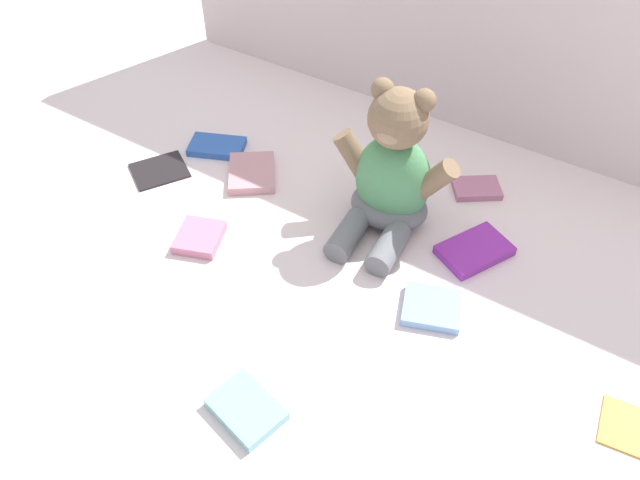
{
  "coord_description": "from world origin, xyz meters",
  "views": [
    {
      "loc": [
        0.41,
        -0.73,
        0.87
      ],
      "look_at": [
        0.01,
        -0.1,
        0.1
      ],
      "focal_mm": 34.79,
      "sensor_mm": 36.0,
      "label": 1
    }
  ],
  "objects_px": {
    "teddy_bear": "(391,177)",
    "book_case_3": "(252,173)",
    "book_case_0": "(159,170)",
    "book_case_7": "(199,237)",
    "book_case_2": "(432,308)",
    "book_case_1": "(474,250)",
    "book_case_5": "(392,165)",
    "book_case_6": "(217,147)",
    "book_case_4": "(246,409)",
    "book_case_9": "(477,188)"
  },
  "relations": [
    {
      "from": "teddy_bear",
      "to": "book_case_3",
      "type": "distance_m",
      "value": 0.33
    },
    {
      "from": "book_case_0",
      "to": "book_case_3",
      "type": "bearing_deg",
      "value": -120.9
    },
    {
      "from": "book_case_0",
      "to": "book_case_3",
      "type": "distance_m",
      "value": 0.21
    },
    {
      "from": "book_case_3",
      "to": "book_case_7",
      "type": "bearing_deg",
      "value": -117.56
    },
    {
      "from": "book_case_2",
      "to": "book_case_7",
      "type": "bearing_deg",
      "value": -99.56
    },
    {
      "from": "book_case_1",
      "to": "book_case_2",
      "type": "relative_size",
      "value": 1.32
    },
    {
      "from": "book_case_0",
      "to": "book_case_2",
      "type": "height_order",
      "value": "book_case_2"
    },
    {
      "from": "teddy_bear",
      "to": "book_case_1",
      "type": "distance_m",
      "value": 0.21
    },
    {
      "from": "book_case_5",
      "to": "book_case_6",
      "type": "height_order",
      "value": "book_case_6"
    },
    {
      "from": "book_case_5",
      "to": "book_case_6",
      "type": "bearing_deg",
      "value": -42.08
    },
    {
      "from": "book_case_3",
      "to": "book_case_1",
      "type": "bearing_deg",
      "value": -31.03
    },
    {
      "from": "book_case_5",
      "to": "book_case_6",
      "type": "xyz_separation_m",
      "value": [
        -0.37,
        -0.15,
        0.0
      ]
    },
    {
      "from": "book_case_3",
      "to": "book_case_4",
      "type": "distance_m",
      "value": 0.56
    },
    {
      "from": "book_case_3",
      "to": "book_case_4",
      "type": "height_order",
      "value": "same"
    },
    {
      "from": "book_case_4",
      "to": "teddy_bear",
      "type": "bearing_deg",
      "value": -164.09
    },
    {
      "from": "book_case_0",
      "to": "book_case_2",
      "type": "distance_m",
      "value": 0.67
    },
    {
      "from": "book_case_0",
      "to": "book_case_6",
      "type": "distance_m",
      "value": 0.14
    },
    {
      "from": "teddy_bear",
      "to": "book_case_2",
      "type": "distance_m",
      "value": 0.26
    },
    {
      "from": "book_case_7",
      "to": "book_case_9",
      "type": "bearing_deg",
      "value": -153.33
    },
    {
      "from": "book_case_5",
      "to": "teddy_bear",
      "type": "bearing_deg",
      "value": 48.96
    },
    {
      "from": "book_case_4",
      "to": "book_case_6",
      "type": "relative_size",
      "value": 0.91
    },
    {
      "from": "teddy_bear",
      "to": "book_case_6",
      "type": "xyz_separation_m",
      "value": [
        -0.44,
        -0.0,
        -0.11
      ]
    },
    {
      "from": "book_case_4",
      "to": "book_case_5",
      "type": "bearing_deg",
      "value": -158.64
    },
    {
      "from": "book_case_4",
      "to": "book_case_0",
      "type": "bearing_deg",
      "value": -111.55
    },
    {
      "from": "book_case_6",
      "to": "book_case_2",
      "type": "bearing_deg",
      "value": 52.37
    },
    {
      "from": "teddy_bear",
      "to": "book_case_0",
      "type": "relative_size",
      "value": 2.65
    },
    {
      "from": "book_case_1",
      "to": "book_case_7",
      "type": "distance_m",
      "value": 0.53
    },
    {
      "from": "teddy_bear",
      "to": "book_case_0",
      "type": "bearing_deg",
      "value": -170.21
    },
    {
      "from": "book_case_5",
      "to": "book_case_7",
      "type": "xyz_separation_m",
      "value": [
        -0.21,
        -0.4,
        0.0
      ]
    },
    {
      "from": "book_case_7",
      "to": "book_case_9",
      "type": "distance_m",
      "value": 0.59
    },
    {
      "from": "book_case_1",
      "to": "book_case_7",
      "type": "bearing_deg",
      "value": -124.18
    },
    {
      "from": "book_case_3",
      "to": "book_case_5",
      "type": "xyz_separation_m",
      "value": [
        0.24,
        0.19,
        -0.0
      ]
    },
    {
      "from": "book_case_0",
      "to": "book_case_4",
      "type": "xyz_separation_m",
      "value": [
        0.51,
        -0.36,
        0.0
      ]
    },
    {
      "from": "book_case_2",
      "to": "book_case_9",
      "type": "relative_size",
      "value": 1.03
    },
    {
      "from": "book_case_1",
      "to": "book_case_6",
      "type": "relative_size",
      "value": 1.08
    },
    {
      "from": "book_case_7",
      "to": "book_case_1",
      "type": "bearing_deg",
      "value": -171.68
    },
    {
      "from": "book_case_9",
      "to": "book_case_2",
      "type": "bearing_deg",
      "value": 154.09
    },
    {
      "from": "book_case_5",
      "to": "book_case_9",
      "type": "xyz_separation_m",
      "value": [
        0.19,
        0.03,
        0.0
      ]
    },
    {
      "from": "book_case_0",
      "to": "book_case_6",
      "type": "relative_size",
      "value": 0.93
    },
    {
      "from": "book_case_6",
      "to": "book_case_7",
      "type": "distance_m",
      "value": 0.29
    },
    {
      "from": "book_case_0",
      "to": "book_case_5",
      "type": "xyz_separation_m",
      "value": [
        0.43,
        0.28,
        0.0
      ]
    },
    {
      "from": "book_case_0",
      "to": "book_case_9",
      "type": "height_order",
      "value": "book_case_9"
    },
    {
      "from": "book_case_1",
      "to": "book_case_2",
      "type": "bearing_deg",
      "value": -66.25
    },
    {
      "from": "book_case_3",
      "to": "book_case_7",
      "type": "distance_m",
      "value": 0.21
    },
    {
      "from": "book_case_7",
      "to": "book_case_9",
      "type": "relative_size",
      "value": 0.94
    },
    {
      "from": "teddy_bear",
      "to": "book_case_7",
      "type": "relative_size",
      "value": 3.32
    },
    {
      "from": "book_case_4",
      "to": "book_case_5",
      "type": "relative_size",
      "value": 1.18
    },
    {
      "from": "book_case_0",
      "to": "book_case_6",
      "type": "bearing_deg",
      "value": -82.57
    },
    {
      "from": "teddy_bear",
      "to": "book_case_1",
      "type": "bearing_deg",
      "value": -3.4
    },
    {
      "from": "book_case_6",
      "to": "book_case_3",
      "type": "bearing_deg",
      "value": 51.66
    }
  ]
}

